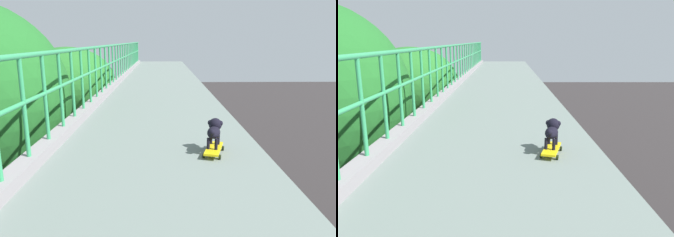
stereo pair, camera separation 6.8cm
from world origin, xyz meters
TOP-DOWN VIEW (x-y plane):
  - city_bus at (-8.61, 26.88)m, footprint 2.71×11.04m
  - roadside_tree_far at (-2.98, 14.00)m, footprint 4.11×4.11m
  - toy_skateboard at (1.70, 3.35)m, footprint 0.30×0.50m
  - small_dog at (1.71, 3.43)m, footprint 0.23×0.38m

SIDE VIEW (x-z plane):
  - city_bus at x=-8.61m, z-range 0.22..3.59m
  - roadside_tree_far at x=-2.98m, z-range 2.03..9.40m
  - toy_skateboard at x=1.70m, z-range 6.39..6.47m
  - small_dog at x=1.71m, z-range 6.48..6.79m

